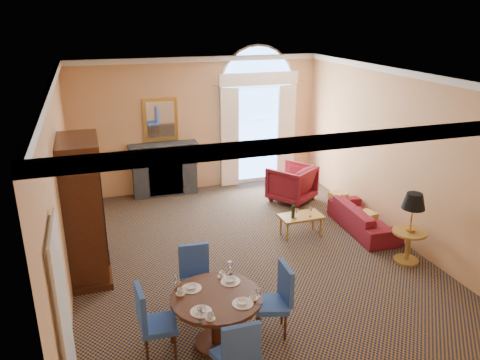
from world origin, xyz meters
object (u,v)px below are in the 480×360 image
object	(u,v)px
armchair	(292,183)
sofa	(363,218)
armoire	(83,213)
coffee_table	(301,217)
dining_table	(217,309)
side_table	(412,219)

from	to	relation	value
armchair	sofa	bearing A→B (deg)	76.53
sofa	armchair	distance (m)	2.04
armoire	coffee_table	distance (m)	4.04
armchair	dining_table	bearing A→B (deg)	21.06
coffee_table	side_table	xyz separation A→B (m)	(1.36, -1.51, 0.42)
sofa	coffee_table	distance (m)	1.32
armoire	coffee_table	size ratio (longest dim) A/B	2.78
side_table	armchair	bearing A→B (deg)	103.43
armoire	armchair	world-z (taller)	armoire
dining_table	armchair	size ratio (longest dim) A/B	1.27
dining_table	coffee_table	size ratio (longest dim) A/B	1.40
armoire	armchair	xyz separation A→B (m)	(4.54, 1.98, -0.71)
coffee_table	side_table	distance (m)	2.07
armoire	dining_table	distance (m)	2.88
armchair	coffee_table	bearing A→B (deg)	37.11
armchair	side_table	distance (m)	3.36
dining_table	armchair	xyz separation A→B (m)	(2.99, 4.34, -0.13)
armchair	coffee_table	xyz separation A→B (m)	(-0.58, -1.74, -0.02)
side_table	coffee_table	bearing A→B (deg)	131.91
armoire	armchair	distance (m)	5.01
dining_table	armchair	bearing A→B (deg)	55.44
sofa	coffee_table	xyz separation A→B (m)	(-1.31, 0.16, 0.13)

